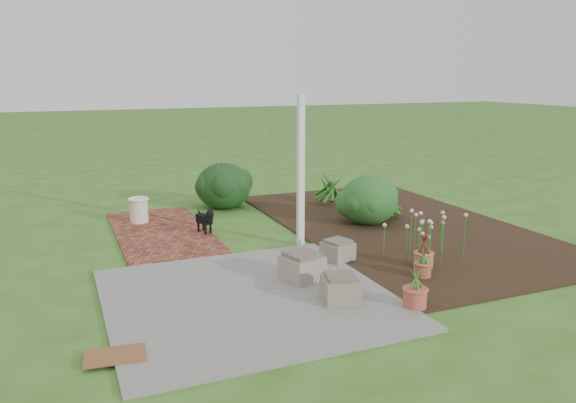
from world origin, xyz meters
name	(u,v)px	position (x,y,z in m)	size (l,w,h in m)	color
ground	(286,249)	(0.00, 0.00, 0.00)	(80.00, 80.00, 0.00)	#365D1D
concrete_patio	(248,298)	(-1.25, -1.75, 0.02)	(3.50, 3.50, 0.04)	slate
brick_path	(162,232)	(-1.70, 1.75, 0.02)	(1.60, 3.50, 0.04)	maroon
garden_bed	(398,225)	(2.50, 0.50, 0.01)	(4.00, 7.00, 0.03)	black
veranda_post	(301,172)	(0.30, 0.10, 1.25)	(0.10, 0.10, 2.50)	white
stone_trough_near	(340,289)	(-0.23, -2.31, 0.18)	(0.43, 0.43, 0.29)	#756859
stone_trough_mid	(302,268)	(-0.36, -1.44, 0.20)	(0.48, 0.48, 0.32)	#7C6E5D
stone_trough_far	(338,251)	(0.48, -0.89, 0.17)	(0.40, 0.40, 0.27)	#7C6D5F
coir_doormat	(115,356)	(-2.98, -2.72, 0.05)	(0.60, 0.38, 0.02)	brown
black_dog	(205,219)	(-1.00, 1.33, 0.30)	(0.25, 0.50, 0.44)	black
cream_ceramic_urn	(139,210)	(-1.98, 2.55, 0.27)	(0.34, 0.34, 0.46)	beige
evergreen_shrub	(369,199)	(2.04, 0.84, 0.49)	(1.09, 1.09, 0.93)	#14431A
agapanthus_clump_back	(387,197)	(2.63, 1.12, 0.42)	(0.88, 0.88, 0.79)	#143F0E
agapanthus_clump_front	(330,185)	(2.10, 2.59, 0.45)	(0.93, 0.93, 0.83)	#1C430E
pink_flower_patch	(425,234)	(1.78, -1.28, 0.40)	(1.14, 1.14, 0.73)	#113D0F
terracotta_pot_bronze	(424,260)	(1.50, -1.66, 0.14)	(0.28, 0.28, 0.23)	#B36B3C
terracotta_pot_small_left	(423,270)	(1.25, -1.98, 0.13)	(0.23, 0.23, 0.20)	#9D5135
terracotta_pot_small_right	(415,298)	(0.52, -2.83, 0.15)	(0.28, 0.28, 0.24)	#B14D3B
purple_flowering_bush	(223,185)	(-0.10, 3.24, 0.50)	(1.17, 1.17, 0.99)	black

